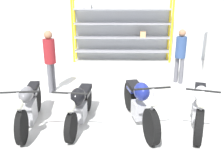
{
  "coord_description": "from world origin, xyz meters",
  "views": [
    {
      "loc": [
        0.12,
        -4.97,
        2.57
      ],
      "look_at": [
        0.0,
        0.4,
        0.7
      ],
      "focal_mm": 40.0,
      "sensor_mm": 36.0,
      "label": 1
    }
  ],
  "objects": [
    {
      "name": "support_pillar",
      "position": [
        3.37,
        3.79,
        1.8
      ],
      "size": [
        0.28,
        0.28,
        3.6
      ],
      "color": "silver",
      "rests_on": "ground_plane"
    },
    {
      "name": "ground_plane",
      "position": [
        0.0,
        0.0,
        0.0
      ],
      "size": [
        30.0,
        30.0,
        0.0
      ],
      "primitive_type": "plane",
      "color": "silver"
    },
    {
      "name": "motorcycle_black",
      "position": [
        -0.67,
        -0.23,
        0.46
      ],
      "size": [
        0.66,
        1.95,
        0.97
      ],
      "rotation": [
        0.0,
        0.0,
        -1.67
      ],
      "color": "black",
      "rests_on": "ground_plane"
    },
    {
      "name": "back_wall",
      "position": [
        0.0,
        5.83,
        1.8
      ],
      "size": [
        30.0,
        0.08,
        3.6
      ],
      "color": "silver",
      "rests_on": "ground_plane"
    },
    {
      "name": "person_near_rack",
      "position": [
        -1.75,
        1.74,
        1.02
      ],
      "size": [
        0.38,
        0.38,
        1.73
      ],
      "rotation": [
        0.0,
        0.0,
        2.92
      ],
      "color": "#595960",
      "rests_on": "ground_plane"
    },
    {
      "name": "motorcycle_grey",
      "position": [
        -1.7,
        -0.27,
        0.46
      ],
      "size": [
        0.73,
        2.04,
        1.01
      ],
      "rotation": [
        0.0,
        0.0,
        -1.45
      ],
      "color": "black",
      "rests_on": "ground_plane"
    },
    {
      "name": "shelving_rack",
      "position": [
        0.23,
        5.47,
        1.33
      ],
      "size": [
        4.06,
        0.63,
        2.5
      ],
      "color": "yellow",
      "rests_on": "ground_plane"
    },
    {
      "name": "motorcycle_white",
      "position": [
        1.8,
        -0.26,
        0.46
      ],
      "size": [
        0.82,
        2.0,
        1.05
      ],
      "rotation": [
        0.0,
        0.0,
        -1.86
      ],
      "color": "black",
      "rests_on": "ground_plane"
    },
    {
      "name": "person_browsing",
      "position": [
        2.05,
        2.6,
        0.99
      ],
      "size": [
        0.45,
        0.45,
        1.68
      ],
      "rotation": [
        0.0,
        0.0,
        3.95
      ],
      "color": "#595960",
      "rests_on": "ground_plane"
    },
    {
      "name": "motorcycle_blue",
      "position": [
        0.59,
        -0.19,
        0.49
      ],
      "size": [
        0.77,
        2.17,
        1.09
      ],
      "rotation": [
        0.0,
        0.0,
        -1.36
      ],
      "color": "black",
      "rests_on": "ground_plane"
    }
  ]
}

